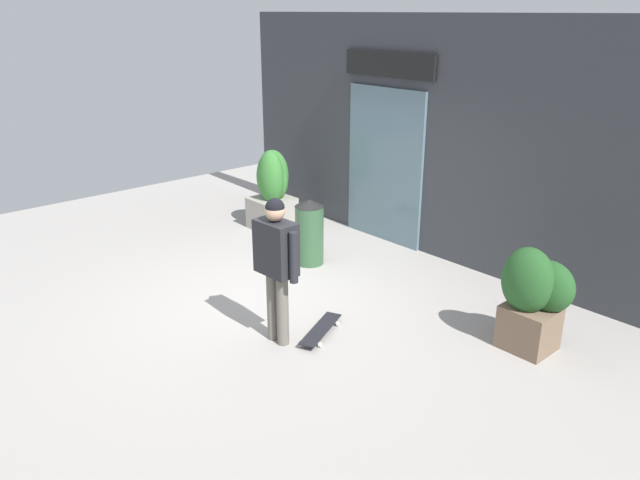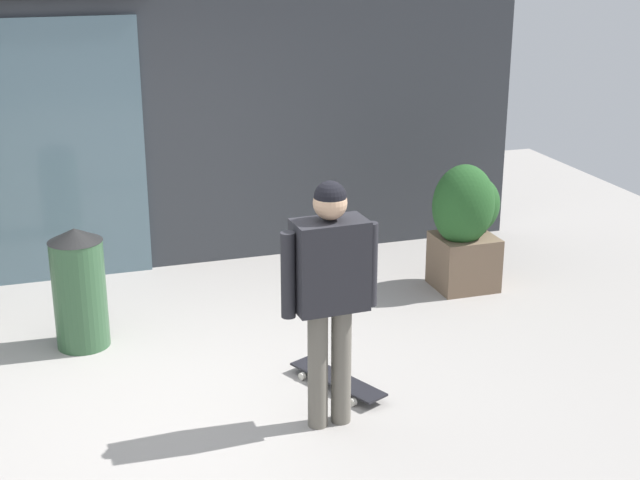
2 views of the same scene
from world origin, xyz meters
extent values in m
plane|color=#9E9993|center=(0.00, 0.00, 0.00)|extent=(12.00, 12.00, 0.00)
cube|color=#383A3F|center=(0.00, 2.85, 1.69)|extent=(7.51, 0.25, 3.37)
cube|color=slate|center=(-0.66, 2.70, 1.17)|extent=(1.47, 0.06, 2.35)
cylinder|color=#666056|center=(0.69, -0.52, 0.41)|extent=(0.13, 0.13, 0.81)
cylinder|color=#666056|center=(0.85, -0.51, 0.41)|extent=(0.13, 0.13, 0.81)
cube|color=#232328|center=(0.77, -0.52, 1.10)|extent=(0.46, 0.28, 0.57)
cylinder|color=#232328|center=(0.50, -0.53, 1.07)|extent=(0.09, 0.09, 0.55)
cylinder|color=#232328|center=(1.04, -0.51, 1.07)|extent=(0.09, 0.09, 0.55)
sphere|color=tan|center=(0.77, -0.52, 1.50)|extent=(0.21, 0.21, 0.21)
sphere|color=black|center=(0.77, -0.52, 1.53)|extent=(0.20, 0.20, 0.20)
cube|color=black|center=(0.98, -0.08, 0.07)|extent=(0.51, 0.80, 0.02)
cylinder|color=silver|center=(0.78, 0.11, 0.03)|extent=(0.05, 0.06, 0.05)
cylinder|color=silver|center=(0.96, 0.20, 0.03)|extent=(0.05, 0.06, 0.05)
cylinder|color=silver|center=(0.99, -0.35, 0.03)|extent=(0.05, 0.06, 0.05)
cylinder|color=silver|center=(1.18, -0.27, 0.03)|extent=(0.05, 0.06, 0.05)
cube|color=brown|center=(2.66, 1.38, 0.24)|extent=(0.52, 0.48, 0.48)
ellipsoid|color=#235123|center=(2.61, 1.34, 0.79)|extent=(0.56, 0.45, 0.72)
ellipsoid|color=#235123|center=(2.76, 1.50, 0.72)|extent=(0.56, 0.38, 0.56)
cylinder|color=#335938|center=(-0.66, 1.18, 0.42)|extent=(0.40, 0.40, 0.85)
cone|color=black|center=(-0.66, 1.18, 0.90)|extent=(0.41, 0.41, 0.10)
camera|label=1|loc=(5.45, -4.10, 3.41)|focal=34.26mm
camera|label=2|loc=(-0.90, -5.54, 3.07)|focal=51.64mm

